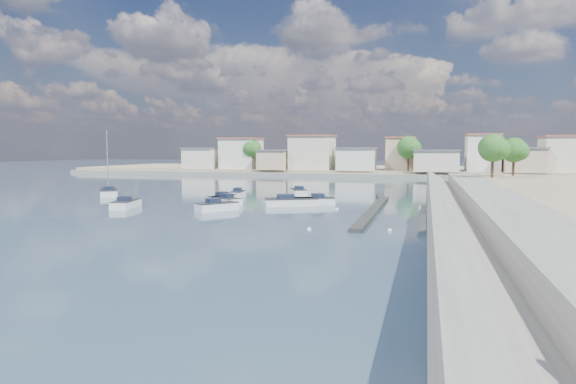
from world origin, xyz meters
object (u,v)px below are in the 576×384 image
object	(u,v)px
motorboat_b	(219,207)
motorboat_g	(236,195)
motorboat_a	(127,204)
motorboat_c	(223,201)
motorboat_e	(224,199)
motorboat_d	(311,201)
motorboat_f	(298,192)
sailboat	(108,192)
motorboat_h	(294,202)

from	to	relation	value
motorboat_b	motorboat_g	size ratio (longest dim) A/B	1.00
motorboat_a	motorboat_c	size ratio (longest dim) A/B	1.09
motorboat_c	motorboat_g	xyz separation A→B (m)	(-1.43, 7.45, 0.00)
motorboat_c	motorboat_e	world-z (taller)	same
motorboat_d	motorboat_f	world-z (taller)	same
motorboat_e	motorboat_g	xyz separation A→B (m)	(-0.50, 5.06, 0.00)
motorboat_c	motorboat_f	xyz separation A→B (m)	(5.20, 13.55, -0.00)
motorboat_e	motorboat_g	world-z (taller)	same
sailboat	motorboat_f	bearing A→B (deg)	17.26
motorboat_a	motorboat_b	bearing A→B (deg)	2.82
motorboat_c	motorboat_d	distance (m)	9.98
motorboat_d	motorboat_e	bearing A→B (deg)	-179.66
motorboat_g	motorboat_h	xyz separation A→B (m)	(9.40, -6.34, -0.00)
motorboat_b	motorboat_d	bearing A→B (deg)	43.97
motorboat_a	motorboat_h	world-z (taller)	same
motorboat_h	sailboat	world-z (taller)	sailboat
motorboat_f	motorboat_h	distance (m)	12.75
motorboat_c	motorboat_h	bearing A→B (deg)	7.94
motorboat_a	motorboat_f	xyz separation A→B (m)	(13.83, 19.21, -0.00)
motorboat_b	motorboat_h	xyz separation A→B (m)	(6.16, 6.25, 0.00)
motorboat_e	motorboat_h	distance (m)	8.99
motorboat_h	motorboat_g	bearing A→B (deg)	145.98
motorboat_d	sailboat	bearing A→B (deg)	173.28
motorboat_b	motorboat_e	bearing A→B (deg)	109.96
motorboat_c	motorboat_h	xyz separation A→B (m)	(7.97, 1.11, -0.00)
motorboat_a	motorboat_h	bearing A→B (deg)	22.17
motorboat_c	motorboat_h	distance (m)	8.05
motorboat_g	motorboat_f	bearing A→B (deg)	42.61
motorboat_b	sailboat	bearing A→B (deg)	152.61
motorboat_a	motorboat_d	bearing A→B (deg)	23.89
motorboat_c	motorboat_d	bearing A→B (deg)	14.23
motorboat_f	motorboat_g	bearing A→B (deg)	-137.39
motorboat_c	motorboat_a	bearing A→B (deg)	-146.77
sailboat	motorboat_a	bearing A→B (deg)	-46.78
motorboat_d	motorboat_a	bearing A→B (deg)	-156.11
motorboat_c	motorboat_g	distance (m)	7.59
motorboat_a	motorboat_d	distance (m)	20.02
motorboat_d	motorboat_f	xyz separation A→B (m)	(-4.48, 11.10, 0.00)
motorboat_f	motorboat_h	bearing A→B (deg)	-77.46
motorboat_g	motorboat_h	size ratio (longest dim) A/B	0.69
motorboat_d	sailboat	xyz separation A→B (m)	(-29.16, 3.43, 0.03)
motorboat_e	motorboat_f	distance (m)	12.74
motorboat_c	sailboat	bearing A→B (deg)	163.19
motorboat_d	motorboat_h	world-z (taller)	same
motorboat_e	motorboat_h	bearing A→B (deg)	-8.18
motorboat_b	motorboat_g	xyz separation A→B (m)	(-3.23, 12.59, 0.00)
motorboat_c	motorboat_h	world-z (taller)	same
motorboat_e	sailboat	bearing A→B (deg)	169.33
motorboat_h	motorboat_a	bearing A→B (deg)	-157.83
motorboat_g	sailboat	distance (m)	18.12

